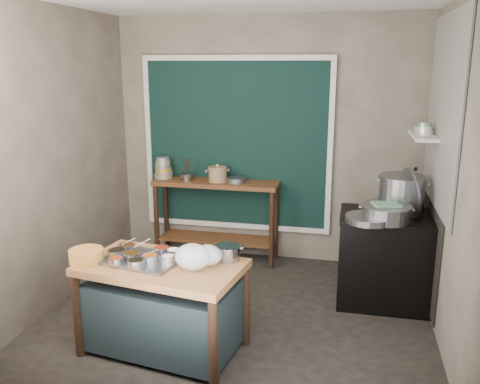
% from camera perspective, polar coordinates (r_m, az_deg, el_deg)
% --- Properties ---
extents(floor, '(3.50, 3.00, 0.02)m').
position_cam_1_polar(floor, '(4.90, -0.25, -13.45)').
color(floor, '#2C2722').
rests_on(floor, ground).
extents(back_wall, '(3.50, 0.02, 2.80)m').
position_cam_1_polar(back_wall, '(5.89, 3.00, 5.74)').
color(back_wall, gray).
rests_on(back_wall, floor).
extents(left_wall, '(0.02, 3.00, 2.80)m').
position_cam_1_polar(left_wall, '(5.11, -19.95, 3.59)').
color(left_wall, gray).
rests_on(left_wall, floor).
extents(right_wall, '(0.02, 3.00, 2.80)m').
position_cam_1_polar(right_wall, '(4.39, 22.73, 1.72)').
color(right_wall, gray).
rests_on(right_wall, floor).
extents(curtain_panel, '(2.10, 0.02, 1.90)m').
position_cam_1_polar(curtain_panel, '(5.92, -0.42, 5.32)').
color(curtain_panel, black).
rests_on(curtain_panel, back_wall).
extents(curtain_frame, '(2.22, 0.03, 2.02)m').
position_cam_1_polar(curtain_frame, '(5.91, -0.45, 5.31)').
color(curtain_frame, beige).
rests_on(curtain_frame, back_wall).
extents(tile_panel, '(0.02, 1.70, 1.70)m').
position_cam_1_polar(tile_panel, '(4.86, 21.87, 8.29)').
color(tile_panel, '#B2B2AA').
rests_on(tile_panel, right_wall).
extents(soot_patch, '(0.01, 1.30, 1.30)m').
position_cam_1_polar(soot_patch, '(5.19, 20.58, -4.30)').
color(soot_patch, black).
rests_on(soot_patch, right_wall).
extents(wall_shelf, '(0.22, 0.70, 0.03)m').
position_cam_1_polar(wall_shelf, '(5.17, 19.95, 5.96)').
color(wall_shelf, beige).
rests_on(wall_shelf, right_wall).
extents(prep_table, '(1.35, 0.91, 0.75)m').
position_cam_1_polar(prep_table, '(4.21, -8.62, -12.70)').
color(prep_table, '#966236').
rests_on(prep_table, floor).
extents(back_counter, '(1.45, 0.40, 0.95)m').
position_cam_1_polar(back_counter, '(5.99, -2.68, -3.19)').
color(back_counter, brown).
rests_on(back_counter, floor).
extents(stove_block, '(0.90, 0.68, 0.85)m').
position_cam_1_polar(stove_block, '(5.14, 16.13, -7.37)').
color(stove_block, black).
rests_on(stove_block, floor).
extents(stove_top, '(0.92, 0.69, 0.03)m').
position_cam_1_polar(stove_top, '(5.00, 16.47, -2.67)').
color(stove_top, black).
rests_on(stove_top, stove_block).
extents(condiment_tray, '(0.65, 0.52, 0.03)m').
position_cam_1_polar(condiment_tray, '(4.12, -10.87, -7.46)').
color(condiment_tray, gray).
rests_on(condiment_tray, prep_table).
extents(condiment_bowls, '(0.56, 0.42, 0.06)m').
position_cam_1_polar(condiment_bowls, '(4.11, -11.23, -6.94)').
color(condiment_bowls, silver).
rests_on(condiment_bowls, condiment_tray).
extents(yellow_basin, '(0.28, 0.28, 0.10)m').
position_cam_1_polar(yellow_basin, '(4.20, -16.87, -6.85)').
color(yellow_basin, '#D18B3F').
rests_on(yellow_basin, prep_table).
extents(saucepan, '(0.28, 0.28, 0.12)m').
position_cam_1_polar(saucepan, '(4.07, -1.39, -6.82)').
color(saucepan, gray).
rests_on(saucepan, prep_table).
extents(plastic_bag_a, '(0.29, 0.26, 0.20)m').
position_cam_1_polar(plastic_bag_a, '(3.88, -5.35, -7.26)').
color(plastic_bag_a, white).
rests_on(plastic_bag_a, prep_table).
extents(plastic_bag_b, '(0.24, 0.21, 0.16)m').
position_cam_1_polar(plastic_bag_b, '(3.95, -3.62, -7.10)').
color(plastic_bag_b, white).
rests_on(plastic_bag_b, prep_table).
extents(bowl_stack, '(0.22, 0.22, 0.25)m').
position_cam_1_polar(bowl_stack, '(6.07, -8.58, 2.59)').
color(bowl_stack, tan).
rests_on(bowl_stack, back_counter).
extents(utensil_cup, '(0.17, 0.17, 0.08)m').
position_cam_1_polar(utensil_cup, '(5.91, -5.96, 1.68)').
color(utensil_cup, gray).
rests_on(utensil_cup, back_counter).
extents(ceramic_crock, '(0.30, 0.30, 0.15)m').
position_cam_1_polar(ceramic_crock, '(5.83, -2.52, 1.92)').
color(ceramic_crock, '#936F50').
rests_on(ceramic_crock, back_counter).
extents(wide_bowl, '(0.27, 0.27, 0.06)m').
position_cam_1_polar(wide_bowl, '(5.79, -0.43, 1.37)').
color(wide_bowl, gray).
rests_on(wide_bowl, back_counter).
extents(stock_pot, '(0.56, 0.56, 0.36)m').
position_cam_1_polar(stock_pot, '(5.08, 17.68, -0.23)').
color(stock_pot, gray).
rests_on(stock_pot, stove_top).
extents(pot_lid, '(0.21, 0.47, 0.45)m').
position_cam_1_polar(pot_lid, '(5.03, 18.69, 0.09)').
color(pot_lid, gray).
rests_on(pot_lid, stove_top).
extents(steamer, '(0.47, 0.47, 0.15)m').
position_cam_1_polar(steamer, '(4.78, 16.08, -2.30)').
color(steamer, gray).
rests_on(steamer, stove_top).
extents(green_cloth, '(0.27, 0.23, 0.02)m').
position_cam_1_polar(green_cloth, '(4.76, 16.14, -1.34)').
color(green_cloth, '#66A47E').
rests_on(green_cloth, steamer).
extents(shallow_pan, '(0.51, 0.51, 0.05)m').
position_cam_1_polar(shallow_pan, '(4.73, 14.25, -2.94)').
color(shallow_pan, gray).
rests_on(shallow_pan, stove_top).
extents(shelf_bowl_stack, '(0.14, 0.14, 0.12)m').
position_cam_1_polar(shelf_bowl_stack, '(5.14, 20.05, 6.68)').
color(shelf_bowl_stack, silver).
rests_on(shelf_bowl_stack, wall_shelf).
extents(shelf_bowl_green, '(0.17, 0.17, 0.05)m').
position_cam_1_polar(shelf_bowl_green, '(5.33, 19.78, 6.66)').
color(shelf_bowl_green, gray).
rests_on(shelf_bowl_green, wall_shelf).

